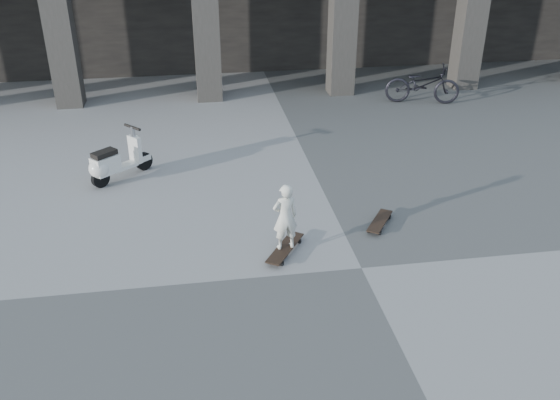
{
  "coord_description": "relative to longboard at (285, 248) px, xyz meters",
  "views": [
    {
      "loc": [
        -2.3,
        -6.97,
        4.85
      ],
      "look_at": [
        -1.04,
        1.09,
        0.65
      ],
      "focal_mm": 38.0,
      "sensor_mm": 36.0,
      "label": 1
    }
  ],
  "objects": [
    {
      "name": "longboard",
      "position": [
        0.0,
        0.0,
        0.0
      ],
      "size": [
        0.72,
        0.95,
        0.1
      ],
      "rotation": [
        0.0,
        0.0,
        1.01
      ],
      "color": "black",
      "rests_on": "ground"
    },
    {
      "name": "child",
      "position": [
        -0.0,
        0.0,
        0.55
      ],
      "size": [
        0.42,
        0.31,
        1.05
      ],
      "primitive_type": "imported",
      "rotation": [
        0.0,
        0.0,
        3.31
      ],
      "color": "silver",
      "rests_on": "longboard"
    },
    {
      "name": "skateboard_spare",
      "position": [
        1.68,
        0.58,
        -0.0
      ],
      "size": [
        0.63,
        0.8,
        0.1
      ],
      "rotation": [
        0.0,
        0.0,
        0.98
      ],
      "color": "black",
      "rests_on": "ground"
    },
    {
      "name": "bicycle",
      "position": [
        4.71,
        6.71,
        0.42
      ],
      "size": [
        2.0,
        1.13,
        1.0
      ],
      "primitive_type": "imported",
      "rotation": [
        0.0,
        0.0,
        1.31
      ],
      "color": "black",
      "rests_on": "ground"
    },
    {
      "name": "scooter",
      "position": [
        -2.82,
        2.97,
        0.31
      ],
      "size": [
        1.11,
        1.02,
        0.97
      ],
      "rotation": [
        0.0,
        0.0,
        0.73
      ],
      "color": "black",
      "rests_on": "ground"
    },
    {
      "name": "ground",
      "position": [
        1.04,
        -0.59,
        -0.08
      ],
      "size": [
        90.0,
        90.0,
        0.0
      ],
      "primitive_type": "plane",
      "color": "#4A4A47",
      "rests_on": "ground"
    }
  ]
}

